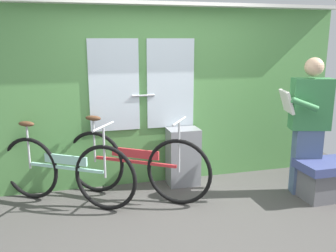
{
  "coord_description": "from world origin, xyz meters",
  "views": [
    {
      "loc": [
        -1.09,
        -3.36,
        1.82
      ],
      "look_at": [
        -0.03,
        0.52,
        0.87
      ],
      "focal_mm": 39.56,
      "sensor_mm": 36.0,
      "label": 1
    }
  ],
  "objects_px": {
    "bicycle_leaning_behind": "(135,165)",
    "trash_bin_by_wall": "(183,157)",
    "passenger_reading_newspaper": "(308,124)",
    "bicycle_near_door": "(66,171)",
    "bench_seat_corner": "(328,178)"
  },
  "relations": [
    {
      "from": "trash_bin_by_wall",
      "to": "bench_seat_corner",
      "type": "relative_size",
      "value": 1.04
    },
    {
      "from": "bicycle_leaning_behind",
      "to": "bench_seat_corner",
      "type": "xyz_separation_m",
      "value": [
        2.15,
        -0.6,
        -0.16
      ]
    },
    {
      "from": "bicycle_leaning_behind",
      "to": "passenger_reading_newspaper",
      "type": "relative_size",
      "value": 0.94
    },
    {
      "from": "bicycle_leaning_behind",
      "to": "passenger_reading_newspaper",
      "type": "bearing_deg",
      "value": 23.53
    },
    {
      "from": "bicycle_near_door",
      "to": "trash_bin_by_wall",
      "type": "height_order",
      "value": "bicycle_near_door"
    },
    {
      "from": "passenger_reading_newspaper",
      "to": "bench_seat_corner",
      "type": "relative_size",
      "value": 2.31
    },
    {
      "from": "passenger_reading_newspaper",
      "to": "trash_bin_by_wall",
      "type": "height_order",
      "value": "passenger_reading_newspaper"
    },
    {
      "from": "trash_bin_by_wall",
      "to": "bicycle_near_door",
      "type": "bearing_deg",
      "value": -171.37
    },
    {
      "from": "bench_seat_corner",
      "to": "bicycle_near_door",
      "type": "bearing_deg",
      "value": 167.65
    },
    {
      "from": "bicycle_near_door",
      "to": "bicycle_leaning_behind",
      "type": "relative_size",
      "value": 0.95
    },
    {
      "from": "passenger_reading_newspaper",
      "to": "bicycle_near_door",
      "type": "bearing_deg",
      "value": 7.41
    },
    {
      "from": "bicycle_near_door",
      "to": "bench_seat_corner",
      "type": "height_order",
      "value": "bicycle_near_door"
    },
    {
      "from": "bicycle_near_door",
      "to": "bicycle_leaning_behind",
      "type": "distance_m",
      "value": 0.77
    },
    {
      "from": "bicycle_leaning_behind",
      "to": "trash_bin_by_wall",
      "type": "height_order",
      "value": "bicycle_leaning_behind"
    },
    {
      "from": "passenger_reading_newspaper",
      "to": "bench_seat_corner",
      "type": "height_order",
      "value": "passenger_reading_newspaper"
    }
  ]
}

